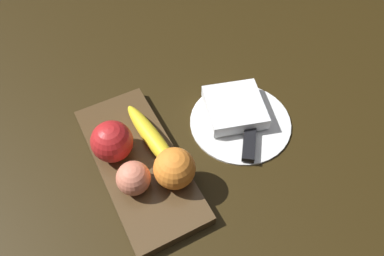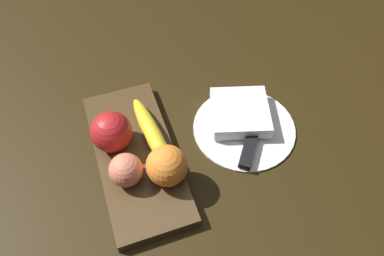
{
  "view_description": "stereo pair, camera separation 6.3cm",
  "coord_description": "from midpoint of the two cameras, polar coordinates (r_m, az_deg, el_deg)",
  "views": [
    {
      "loc": [
        -0.43,
        0.1,
        0.63
      ],
      "look_at": [
        -0.05,
        -0.1,
        0.05
      ],
      "focal_mm": 35.43,
      "sensor_mm": 36.0,
      "label": 1
    },
    {
      "loc": [
        -0.45,
        0.04,
        0.63
      ],
      "look_at": [
        -0.05,
        -0.1,
        0.05
      ],
      "focal_mm": 35.43,
      "sensor_mm": 36.0,
      "label": 2
    }
  ],
  "objects": [
    {
      "name": "banana",
      "position": [
        0.73,
        -3.47,
        -1.1
      ],
      "size": [
        0.2,
        0.05,
        0.03
      ],
      "primitive_type": "ellipsoid",
      "rotation": [
        0.0,
        0.0,
        0.11
      ],
      "color": "yellow",
      "rests_on": "fruit_tray"
    },
    {
      "name": "folded_napkin",
      "position": [
        0.79,
        9.53,
        2.2
      ],
      "size": [
        0.15,
        0.14,
        0.03
      ],
      "primitive_type": "cube",
      "rotation": [
        0.0,
        0.0,
        -0.29
      ],
      "color": "white",
      "rests_on": "dinner_plate"
    },
    {
      "name": "dinner_plate",
      "position": [
        0.79,
        10.14,
        -0.05
      ],
      "size": [
        0.21,
        0.21,
        0.01
      ],
      "primitive_type": "cylinder",
      "color": "white",
      "rests_on": "ground_plane"
    },
    {
      "name": "orange_near_apple",
      "position": [
        0.66,
        -1.07,
        -5.87
      ],
      "size": [
        0.07,
        0.07,
        0.07
      ],
      "primitive_type": "sphere",
      "color": "orange",
      "rests_on": "fruit_tray"
    },
    {
      "name": "peach",
      "position": [
        0.67,
        -7.28,
        -6.47
      ],
      "size": [
        0.06,
        0.06,
        0.06
      ],
      "primitive_type": "sphere",
      "color": "#DE7A5D",
      "rests_on": "fruit_tray"
    },
    {
      "name": "apple",
      "position": [
        0.71,
        -9.59,
        -0.71
      ],
      "size": [
        0.08,
        0.08,
        0.08
      ],
      "primitive_type": "sphere",
      "color": "red",
      "rests_on": "fruit_tray"
    },
    {
      "name": "knife",
      "position": [
        0.76,
        11.18,
        -2.31
      ],
      "size": [
        0.16,
        0.12,
        0.01
      ],
      "rotation": [
        0.0,
        0.0,
        -0.63
      ],
      "color": "silver",
      "rests_on": "dinner_plate"
    },
    {
      "name": "fruit_tray",
      "position": [
        0.74,
        -5.97,
        -4.42
      ],
      "size": [
        0.34,
        0.15,
        0.02
      ],
      "primitive_type": "cube",
      "color": "#4C371F",
      "rests_on": "ground_plane"
    },
    {
      "name": "ground_plane",
      "position": [
        0.77,
        -5.75,
        -1.67
      ],
      "size": [
        2.4,
        2.4,
        0.0
      ],
      "primitive_type": "plane",
      "color": "black"
    }
  ]
}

